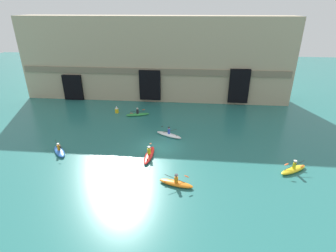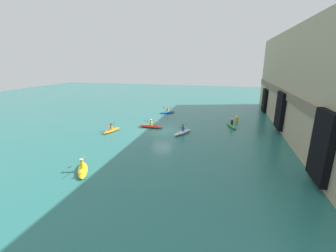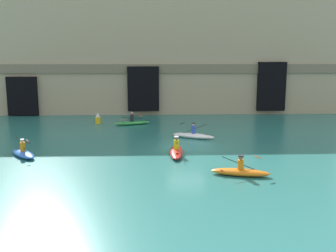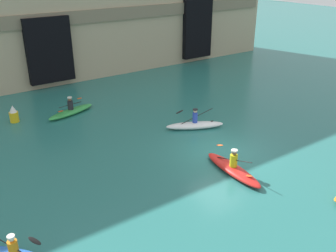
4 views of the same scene
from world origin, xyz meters
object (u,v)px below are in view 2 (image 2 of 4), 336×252
at_px(kayak_yellow, 83,170).
at_px(kayak_orange, 111,130).
at_px(kayak_blue, 168,112).
at_px(kayak_red, 151,126).
at_px(kayak_green, 232,125).
at_px(kayak_white, 183,132).
at_px(marker_buoy, 237,118).

xyz_separation_m(kayak_yellow, kayak_orange, (-10.67, -3.10, -0.00)).
relative_size(kayak_orange, kayak_blue, 1.14).
relative_size(kayak_red, kayak_green, 1.05).
bearing_deg(kayak_yellow, kayak_white, 120.83).
xyz_separation_m(kayak_green, marker_buoy, (-3.19, 0.76, 0.26)).
height_order(kayak_yellow, kayak_red, kayak_red).
bearing_deg(kayak_white, kayak_blue, 49.90).
xyz_separation_m(kayak_blue, kayak_green, (6.07, 10.90, -0.00)).
height_order(kayak_white, kayak_red, kayak_white).
relative_size(kayak_yellow, kayak_green, 0.89).
height_order(kayak_yellow, kayak_white, kayak_white).
height_order(kayak_yellow, kayak_green, kayak_yellow).
bearing_deg(kayak_blue, kayak_orange, 32.15).
distance_m(kayak_yellow, marker_buoy, 24.01).
bearing_deg(kayak_orange, kayak_yellow, -149.03).
distance_m(kayak_yellow, kayak_red, 13.78).
distance_m(kayak_yellow, kayak_orange, 11.11).
xyz_separation_m(kayak_yellow, kayak_white, (-12.14, 6.05, 0.01)).
bearing_deg(kayak_white, kayak_red, 97.69).
height_order(kayak_blue, marker_buoy, kayak_blue).
bearing_deg(kayak_orange, kayak_white, -66.09).
bearing_deg(kayak_orange, kayak_blue, -4.06).
bearing_deg(kayak_yellow, kayak_green, 112.09).
bearing_deg(kayak_green, kayak_white, 112.24).
height_order(kayak_orange, kayak_white, kayak_white).
distance_m(kayak_red, marker_buoy, 13.28).
relative_size(kayak_yellow, kayak_orange, 0.97).
bearing_deg(kayak_blue, kayak_green, 111.89).
relative_size(kayak_orange, kayak_white, 0.95).
relative_size(kayak_blue, marker_buoy, 2.63).
distance_m(kayak_orange, kayak_red, 5.35).
relative_size(kayak_yellow, kayak_white, 0.92).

